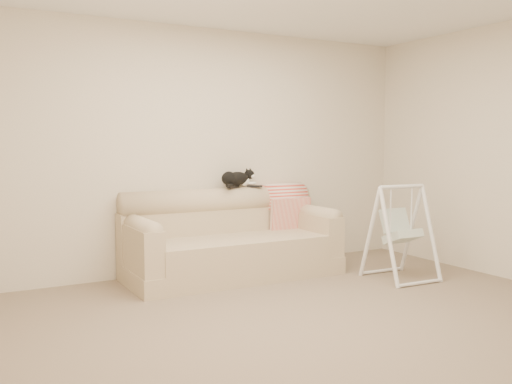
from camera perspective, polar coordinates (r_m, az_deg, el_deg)
ground_plane at (r=4.65m, az=5.49°, el=-12.41°), size 5.00×5.00×0.00m
room_shell at (r=4.44m, az=5.65°, el=6.76°), size 5.04×4.04×2.60m
sofa at (r=5.97m, az=-2.62°, el=-5.03°), size 2.20×0.93×0.90m
remote_a at (r=6.17m, az=-2.31°, el=0.53°), size 0.18×0.14×0.03m
remote_b at (r=6.27m, az=-0.15°, el=0.59°), size 0.17×0.13×0.02m
tuxedo_cat at (r=6.19m, az=-1.89°, el=1.35°), size 0.48×0.35×0.20m
throw_blanket at (r=6.50m, az=2.79°, el=-0.88°), size 0.49×0.38×0.58m
baby_swing at (r=5.98m, az=14.22°, el=-3.88°), size 0.61×0.65×0.97m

